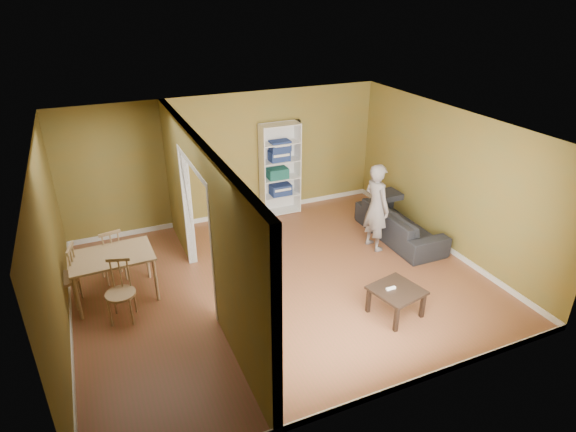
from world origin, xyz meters
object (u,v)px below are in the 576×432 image
object	(u,v)px
dining_table	(112,259)
chair_left	(63,277)
chair_near	(120,292)
sofa	(400,220)
person	(377,200)
chair_far	(111,254)
bookshelf	(279,169)
coffee_table	(396,293)

from	to	relation	value
dining_table	chair_left	bearing A→B (deg)	173.92
chair_left	chair_near	distance (m)	1.02
sofa	person	bearing A→B (deg)	100.09
person	dining_table	world-z (taller)	person
chair_far	sofa	bearing A→B (deg)	161.60
person	bookshelf	world-z (taller)	bookshelf
bookshelf	chair_far	size ratio (longest dim) A/B	2.03
coffee_table	chair_far	size ratio (longest dim) A/B	0.70
bookshelf	dining_table	bearing A→B (deg)	-151.50
dining_table	chair_far	size ratio (longest dim) A/B	1.27
coffee_table	chair_near	distance (m)	4.02
person	sofa	bearing A→B (deg)	-86.50
chair_left	person	bearing A→B (deg)	100.45
person	chair_left	world-z (taller)	person
person	chair_far	distance (m)	4.67
sofa	chair_left	size ratio (longest dim) A/B	2.04
chair_left	chair_near	bearing A→B (deg)	60.60
bookshelf	coffee_table	world-z (taller)	bookshelf
dining_table	chair_near	distance (m)	0.66
sofa	person	distance (m)	0.87
bookshelf	chair_left	size ratio (longest dim) A/B	1.93
coffee_table	chair_left	world-z (taller)	chair_left
person	chair_near	bearing A→B (deg)	88.89
coffee_table	chair_far	world-z (taller)	chair_far
chair_near	dining_table	bearing A→B (deg)	109.62
coffee_table	dining_table	world-z (taller)	dining_table
coffee_table	sofa	bearing A→B (deg)	53.38
sofa	coffee_table	bearing A→B (deg)	144.03
dining_table	chair_far	bearing A→B (deg)	88.90
dining_table	sofa	bearing A→B (deg)	-1.39
chair_left	chair_far	xyz separation A→B (m)	(0.72, 0.49, -0.02)
person	dining_table	size ratio (longest dim) A/B	1.58
person	bookshelf	size ratio (longest dim) A/B	0.99
person	coffee_table	bearing A→B (deg)	150.29
sofa	chair_left	distance (m)	5.96
person	chair_near	size ratio (longest dim) A/B	2.04
sofa	chair_far	bearing A→B (deg)	83.09
dining_table	chair_near	world-z (taller)	chair_near
person	chair_left	size ratio (longest dim) A/B	1.91
bookshelf	chair_left	xyz separation A→B (m)	(-4.29, -1.87, -0.47)
sofa	dining_table	size ratio (longest dim) A/B	1.69
sofa	dining_table	world-z (taller)	sofa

